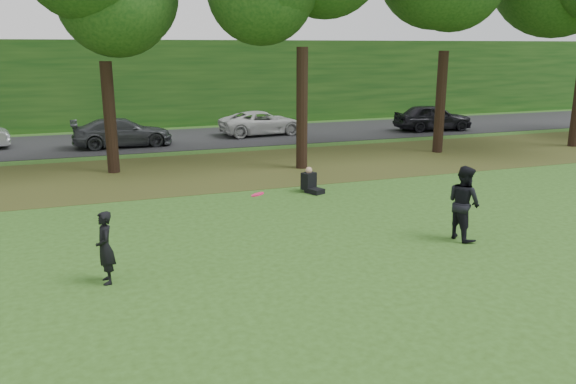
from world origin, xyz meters
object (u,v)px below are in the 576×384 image
object	(u,v)px
player_right	(464,203)
player_left	(105,248)
frisbee	(257,194)
seated_person	(310,183)

from	to	relation	value
player_right	player_left	bearing A→B (deg)	84.05
frisbee	seated_person	size ratio (longest dim) A/B	0.35
player_left	seated_person	bearing A→B (deg)	123.26
player_left	player_right	size ratio (longest dim) A/B	0.81
player_right	seated_person	size ratio (longest dim) A/B	2.22
frisbee	seated_person	world-z (taller)	frisbee
player_right	frisbee	bearing A→B (deg)	87.00
frisbee	seated_person	xyz separation A→B (m)	(3.44, 5.74, -1.34)
player_right	frisbee	size ratio (longest dim) A/B	6.40
player_right	seated_person	distance (m)	5.86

